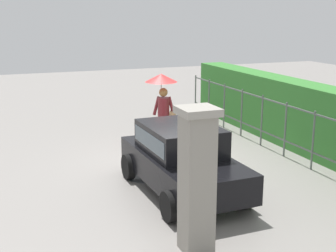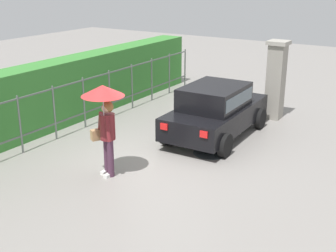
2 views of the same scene
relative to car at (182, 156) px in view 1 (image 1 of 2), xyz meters
The scene contains 7 objects.
ground_plane 2.16m from the car, 169.18° to the left, with size 40.00×40.00×0.00m, color gray.
car is the anchor object (origin of this frame).
pedestrian 3.76m from the car, 165.90° to the left, with size 0.93×0.93×2.12m.
gate_pillar 2.66m from the car, 17.64° to the right, with size 0.60×0.60×2.42m.
fence_section 3.83m from the car, 110.35° to the left, with size 11.74×0.05×1.50m.
hedge_row 4.69m from the car, 106.51° to the left, with size 12.69×0.90×1.90m, color #387F33.
puddle_near 1.47m from the car, 158.25° to the right, with size 0.88×0.88×0.00m, color #4C545B.
Camera 1 is at (10.87, -4.15, 3.85)m, focal length 49.97 mm.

